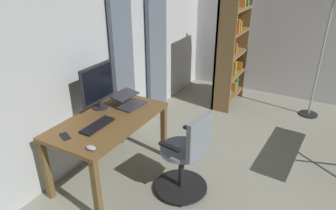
# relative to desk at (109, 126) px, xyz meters

# --- Properties ---
(back_room_partition) EXTENTS (5.71, 0.10, 2.82)m
(back_room_partition) POSITION_rel_desk_xyz_m (-0.50, -0.52, 0.78)
(back_room_partition) COLOR silver
(back_room_partition) RESTS_ON ground
(curtain_left_panel) EXTENTS (0.49, 0.06, 2.44)m
(curtain_left_panel) POSITION_rel_desk_xyz_m (-1.69, -0.41, 0.59)
(curtain_left_panel) COLOR slate
(curtain_left_panel) RESTS_ON ground
(curtain_right_panel) EXTENTS (0.40, 0.06, 2.44)m
(curtain_right_panel) POSITION_rel_desk_xyz_m (-0.84, -0.41, 0.59)
(curtain_right_panel) COLOR slate
(curtain_right_panel) RESTS_ON ground
(desk) EXTENTS (1.30, 0.73, 0.72)m
(desk) POSITION_rel_desk_xyz_m (0.00, 0.00, 0.00)
(desk) COLOR brown
(desk) RESTS_ON ground
(office_chair) EXTENTS (0.56, 0.56, 0.93)m
(office_chair) POSITION_rel_desk_xyz_m (-0.13, 0.86, -0.19)
(office_chair) COLOR black
(office_chair) RESTS_ON ground
(computer_monitor) EXTENTS (0.49, 0.18, 0.50)m
(computer_monitor) POSITION_rel_desk_xyz_m (-0.16, -0.25, 0.37)
(computer_monitor) COLOR #232328
(computer_monitor) RESTS_ON desk
(computer_keyboard) EXTENTS (0.39, 0.13, 0.02)m
(computer_keyboard) POSITION_rel_desk_xyz_m (0.19, 0.02, 0.11)
(computer_keyboard) COLOR black
(computer_keyboard) RESTS_ON desk
(laptop) EXTENTS (0.34, 0.32, 0.14)m
(laptop) POSITION_rel_desk_xyz_m (-0.37, 0.01, 0.14)
(laptop) COLOR #333338
(laptop) RESTS_ON desk
(computer_mouse) EXTENTS (0.06, 0.10, 0.04)m
(computer_mouse) POSITION_rel_desk_xyz_m (0.53, 0.24, 0.11)
(computer_mouse) COLOR #B7BCC1
(computer_mouse) RESTS_ON desk
(cell_phone_face_up) EXTENTS (0.12, 0.16, 0.01)m
(cell_phone_face_up) POSITION_rel_desk_xyz_m (0.49, -0.12, 0.10)
(cell_phone_face_up) COLOR black
(cell_phone_face_up) RESTS_ON desk
(bookshelf) EXTENTS (0.80, 0.30, 1.82)m
(bookshelf) POSITION_rel_desk_xyz_m (-2.52, 0.47, 0.27)
(bookshelf) COLOR olive
(bookshelf) RESTS_ON ground
(floor_lamp) EXTENTS (0.32, 0.32, 1.98)m
(floor_lamp) POSITION_rel_desk_xyz_m (-2.69, 1.80, 1.04)
(floor_lamp) COLOR black
(floor_lamp) RESTS_ON ground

